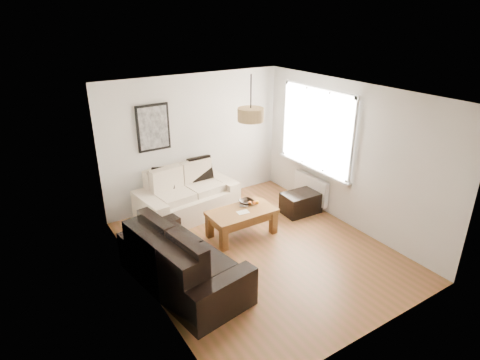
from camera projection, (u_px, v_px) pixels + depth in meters
floor at (259, 250)px, 6.63m from camera, size 4.50×4.50×0.00m
ceiling at (263, 93)px, 5.61m from camera, size 3.80×4.50×0.00m
wall_back at (195, 141)px, 7.87m from camera, size 3.80×0.04×2.60m
wall_front at (379, 245)px, 4.38m from camera, size 3.80×0.04×2.60m
wall_left at (142, 209)px, 5.18m from camera, size 0.04×4.50×2.60m
wall_right at (348, 156)px, 7.06m from camera, size 0.04×4.50×2.60m
window_bay at (317, 129)px, 7.54m from camera, size 0.14×1.90×1.60m
radiator at (311, 188)px, 8.00m from camera, size 0.10×0.90×0.52m
poster at (153, 128)px, 7.27m from camera, size 0.62×0.04×0.87m
pendant_shade at (251, 115)px, 5.99m from camera, size 0.40×0.40×0.20m
loveseat_cream at (187, 193)px, 7.61m from camera, size 1.95×1.21×0.92m
sofa_leather at (183, 258)px, 5.65m from camera, size 1.31×2.19×0.89m
coffee_table at (242, 223)px, 6.99m from camera, size 1.17×0.64×0.48m
ottoman at (301, 203)px, 7.78m from camera, size 0.75×0.50×0.42m
cushion_left at (163, 178)px, 7.48m from camera, size 0.43×0.29×0.41m
cushion_right at (200, 168)px, 7.85m from camera, size 0.47×0.15×0.47m
fruit_bowl at (246, 202)px, 7.14m from camera, size 0.27×0.27×0.06m
orange_a at (254, 203)px, 7.09m from camera, size 0.07×0.07×0.06m
orange_b at (257, 202)px, 7.11m from camera, size 0.08×0.08×0.07m
orange_c at (250, 203)px, 7.08m from camera, size 0.07×0.07×0.06m
papers at (243, 212)px, 6.83m from camera, size 0.22×0.16×0.01m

